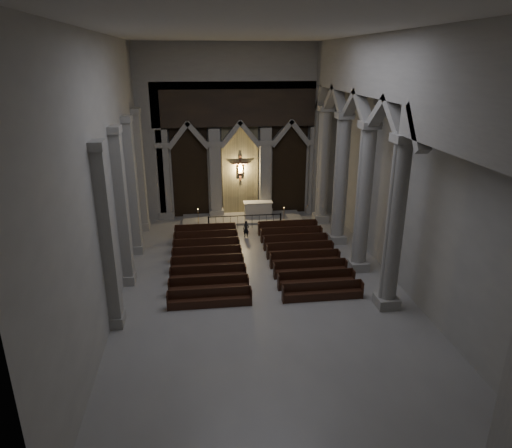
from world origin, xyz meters
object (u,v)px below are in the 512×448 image
at_px(pews, 255,259).
at_px(candle_stand_right, 284,220).
at_px(worshipper, 246,229).
at_px(altar, 258,209).
at_px(candle_stand_left, 198,222).
at_px(altar_rail, 245,219).

bearing_deg(pews, candle_stand_right, 65.73).
height_order(candle_stand_right, worshipper, candle_stand_right).
height_order(candle_stand_right, pews, candle_stand_right).
height_order(altar, candle_stand_right, candle_stand_right).
height_order(candle_stand_left, pews, candle_stand_left).
xyz_separation_m(altar, candle_stand_right, (1.60, -1.71, -0.34)).
bearing_deg(worshipper, pews, -64.23).
height_order(altar, candle_stand_left, candle_stand_left).
bearing_deg(altar, altar_rail, -118.61).
distance_m(altar, candle_stand_right, 2.37).
xyz_separation_m(candle_stand_right, pews, (-2.77, -6.14, -0.06)).
xyz_separation_m(candle_stand_right, worshipper, (-2.85, -2.02, 0.21)).
height_order(candle_stand_left, worshipper, candle_stand_left).
bearing_deg(pews, altar_rail, 90.00).
bearing_deg(pews, worshipper, 91.17).
bearing_deg(worshipper, altar, 96.04).
xyz_separation_m(candle_stand_left, worshipper, (3.06, -2.25, 0.19)).
distance_m(pews, worshipper, 4.13).
bearing_deg(worshipper, altar_rail, 111.56).
relative_size(altar_rail, worshipper, 4.55).
height_order(altar, worshipper, altar).
xyz_separation_m(altar_rail, worshipper, (-0.08, -1.59, -0.10)).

